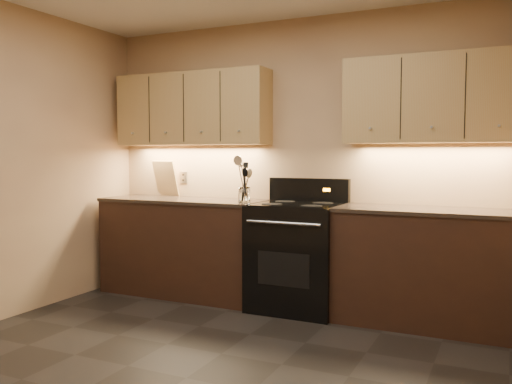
# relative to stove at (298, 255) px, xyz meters

# --- Properties ---
(floor) EXTENTS (4.00, 4.00, 0.00)m
(floor) POSITION_rel_stove_xyz_m (-0.08, -1.68, -0.48)
(floor) COLOR black
(floor) RESTS_ON ground
(wall_back) EXTENTS (4.00, 0.04, 2.60)m
(wall_back) POSITION_rel_stove_xyz_m (-0.08, 0.32, 0.82)
(wall_back) COLOR tan
(wall_back) RESTS_ON ground
(counter_left) EXTENTS (1.62, 0.62, 0.93)m
(counter_left) POSITION_rel_stove_xyz_m (-1.18, 0.02, -0.01)
(counter_left) COLOR black
(counter_left) RESTS_ON ground
(counter_right) EXTENTS (1.46, 0.62, 0.93)m
(counter_right) POSITION_rel_stove_xyz_m (1.10, 0.02, -0.01)
(counter_right) COLOR black
(counter_right) RESTS_ON ground
(stove) EXTENTS (0.76, 0.68, 1.14)m
(stove) POSITION_rel_stove_xyz_m (0.00, 0.00, 0.00)
(stove) COLOR black
(stove) RESTS_ON ground
(upper_cab_left) EXTENTS (1.60, 0.30, 0.70)m
(upper_cab_left) POSITION_rel_stove_xyz_m (-1.18, 0.17, 1.32)
(upper_cab_left) COLOR #A28851
(upper_cab_left) RESTS_ON wall_back
(upper_cab_right) EXTENTS (1.44, 0.30, 0.70)m
(upper_cab_right) POSITION_rel_stove_xyz_m (1.10, 0.17, 1.32)
(upper_cab_right) COLOR #A28851
(upper_cab_right) RESTS_ON wall_back
(outlet_plate) EXTENTS (0.08, 0.01, 0.12)m
(outlet_plate) POSITION_rel_stove_xyz_m (-1.38, 0.31, 0.64)
(outlet_plate) COLOR #B2B5BA
(outlet_plate) RESTS_ON wall_back
(utensil_crock) EXTENTS (0.14, 0.14, 0.13)m
(utensil_crock) POSITION_rel_stove_xyz_m (-0.50, -0.05, 0.51)
(utensil_crock) COLOR white
(utensil_crock) RESTS_ON counter_left
(cutting_board) EXTENTS (0.31, 0.16, 0.36)m
(cutting_board) POSITION_rel_stove_xyz_m (-1.56, 0.26, 0.63)
(cutting_board) COLOR tan
(cutting_board) RESTS_ON counter_left
(wooden_spoon) EXTENTS (0.13, 0.08, 0.29)m
(wooden_spoon) POSITION_rel_stove_xyz_m (-0.52, -0.04, 0.61)
(wooden_spoon) COLOR tan
(wooden_spoon) RESTS_ON utensil_crock
(black_spoon) EXTENTS (0.12, 0.16, 0.31)m
(black_spoon) POSITION_rel_stove_xyz_m (-0.50, -0.04, 0.62)
(black_spoon) COLOR black
(black_spoon) RESTS_ON utensil_crock
(black_turner) EXTENTS (0.11, 0.18, 0.37)m
(black_turner) POSITION_rel_stove_xyz_m (-0.50, -0.07, 0.65)
(black_turner) COLOR black
(black_turner) RESTS_ON utensil_crock
(steel_spatula) EXTENTS (0.17, 0.11, 0.38)m
(steel_spatula) POSITION_rel_stove_xyz_m (-0.48, -0.03, 0.65)
(steel_spatula) COLOR silver
(steel_spatula) RESTS_ON utensil_crock
(steel_skimmer) EXTENTS (0.19, 0.11, 0.40)m
(steel_skimmer) POSITION_rel_stove_xyz_m (-0.48, -0.06, 0.66)
(steel_skimmer) COLOR silver
(steel_skimmer) RESTS_ON utensil_crock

